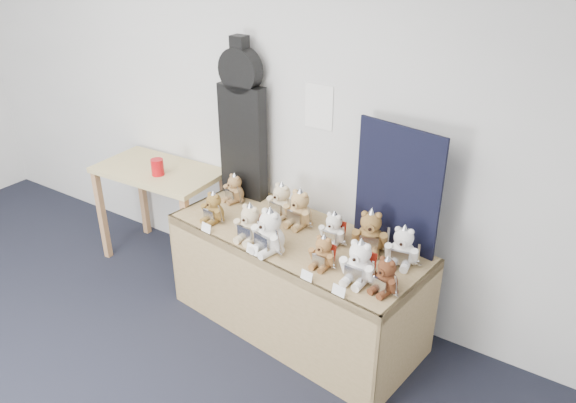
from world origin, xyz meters
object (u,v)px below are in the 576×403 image
Objects in this scene: guitar_case at (242,122)px; teddy_back_right at (370,233)px; teddy_front_centre at (269,233)px; teddy_back_centre_left at (299,210)px; display_table at (289,261)px; teddy_front_left at (250,224)px; teddy_front_far_right at (359,264)px; teddy_back_centre_right at (333,230)px; teddy_back_far_left at (234,189)px; teddy_back_end at (403,248)px; teddy_back_left at (281,202)px; teddy_front_right at (323,253)px; side_table at (160,184)px; teddy_front_far_left at (214,208)px; teddy_front_end at (385,277)px; red_cup at (157,167)px.

guitar_case is 1.24m from teddy_back_right.
teddy_back_centre_left is (-0.02, 0.38, -0.01)m from teddy_front_centre.
display_table is at bearing -69.44° from teddy_back_centre_left.
teddy_front_centre is (0.61, -0.55, -0.44)m from guitar_case.
teddy_front_left is 0.37m from teddy_back_centre_left.
teddy_front_far_right is 0.43m from teddy_back_centre_right.
teddy_front_centre is 1.37× the size of teddy_back_far_left.
teddy_back_centre_left is at bearing 165.43° from teddy_back_end.
display_table is 0.74m from teddy_back_far_left.
teddy_front_far_right reaches higher than teddy_back_left.
teddy_front_left reaches higher than display_table.
teddy_front_right is (0.37, 0.03, -0.04)m from teddy_front_centre.
teddy_back_end is at bearing 0.44° from teddy_back_centre_left.
teddy_front_centre is at bearing -54.47° from teddy_back_left.
teddy_back_left is 0.71m from teddy_back_right.
display_table is at bearing -10.85° from side_table.
teddy_front_end is at bearing 0.24° from teddy_front_far_left.
teddy_back_far_left is (-0.59, 0.04, -0.02)m from teddy_back_centre_left.
teddy_back_centre_right is at bearing -5.12° from side_table.
teddy_back_left is at bearing 165.87° from teddy_back_centre_right.
side_table is 2.15m from teddy_front_end.
side_table is 1.20m from teddy_front_left.
teddy_back_end is at bearing 109.81° from teddy_front_end.
teddy_back_centre_left is 0.94× the size of teddy_back_right.
teddy_front_far_right is (0.25, -0.02, 0.03)m from teddy_front_right.
red_cup is 1.54m from teddy_back_centre_right.
teddy_back_centre_right is at bearing 162.98° from teddy_front_end.
teddy_front_left is at bearing 179.85° from teddy_front_right.
teddy_back_right reaches higher than teddy_back_far_left.
teddy_front_far_left reaches higher than side_table.
teddy_back_centre_left is (-0.80, 0.38, 0.02)m from teddy_front_end.
red_cup is at bearing 168.09° from teddy_front_left.
teddy_back_centre_left is 1.19× the size of teddy_back_centre_right.
teddy_front_far_right is 1.06× the size of teddy_back_left.
side_table is 1.39m from teddy_front_centre.
teddy_front_left is 1.00× the size of teddy_back_end.
teddy_front_far_right reaches higher than red_cup.
side_table is at bearing -174.38° from teddy_back_centre_left.
teddy_back_right is (0.23, 0.05, 0.03)m from teddy_back_centre_right.
teddy_front_left reaches higher than teddy_front_end.
red_cup is 0.65m from teddy_back_far_left.
teddy_front_right is (0.98, -0.52, -0.48)m from guitar_case.
teddy_front_centre is at bearing -6.20° from teddy_front_far_left.
teddy_back_end reaches higher than teddy_front_right.
teddy_front_far_left is 1.09m from teddy_back_right.
teddy_front_far_right is at bearing -4.30° from teddy_back_far_left.
red_cup is at bearing -157.47° from guitar_case.
teddy_front_right is 0.79× the size of teddy_back_centre_left.
display_table is 1.05m from guitar_case.
teddy_front_end is 0.79× the size of teddy_back_right.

